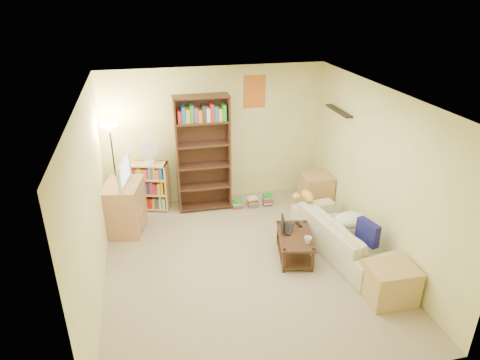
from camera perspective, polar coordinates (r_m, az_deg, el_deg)
The scene contains 19 objects.
room at distance 5.66m, azimuth 0.70°, elevation 2.40°, with size 4.50×4.54×2.52m.
sofa at distance 6.76m, azimuth 13.59°, elevation -7.10°, with size 1.06×2.05×0.57m, color beige.
navy_pillow at distance 6.40m, azimuth 16.67°, elevation -6.71°, with size 0.37×0.11×0.34m, color navy.
cream_blanket at distance 6.77m, azimuth 14.51°, elevation -5.17°, with size 0.52×0.37×0.22m, color white.
tabby_cat at distance 7.00m, azimuth 8.70°, elevation -2.11°, with size 0.45×0.21×0.15m.
coffee_table at distance 6.51m, azimuth 7.30°, elevation -8.35°, with size 0.64×0.94×0.38m.
laptop at distance 6.54m, azimuth 6.81°, elevation -6.51°, with size 0.38×0.43×0.03m, color black.
laptop_screen at distance 6.48m, azimuth 5.75°, elevation -5.78°, with size 0.01×0.29×0.19m, color white.
mug at distance 6.24m, azimuth 9.04°, elevation -7.94°, with size 0.15×0.15×0.10m, color silver.
tv_remote at distance 6.69m, azimuth 7.83°, elevation -5.89°, with size 0.05×0.15×0.02m, color black.
tv_stand at distance 7.31m, azimuth -15.17°, elevation -3.51°, with size 0.56×0.79×0.84m, color tan.
television at distance 7.05m, azimuth -15.72°, elevation 0.95°, with size 0.25×0.70×0.40m, color black.
tall_bookshelf at distance 7.49m, azimuth -4.96°, elevation 3.79°, with size 0.95×0.33×2.10m.
short_bookshelf at distance 7.86m, azimuth -12.04°, elevation -0.86°, with size 0.76×0.48×0.90m.
desk_fan at distance 7.56m, azimuth -12.10°, elevation 3.73°, with size 0.32×0.18×0.44m.
floor_lamp at distance 7.28m, azimuth -16.73°, elevation 4.37°, with size 0.29×0.29×1.72m.
side_table at distance 8.02m, azimuth 10.03°, elevation -1.31°, with size 0.53×0.53×0.61m, color tan.
end_cabinet at distance 6.00m, azimuth 19.38°, elevation -12.81°, with size 0.61×0.51×0.51m, color tan.
book_stacks at distance 7.93m, azimuth 1.93°, elevation -2.90°, with size 0.76×0.16×0.23m.
Camera 1 is at (-1.26, -5.08, 3.77)m, focal length 32.00 mm.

